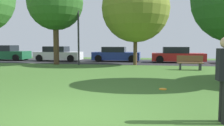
{
  "coord_description": "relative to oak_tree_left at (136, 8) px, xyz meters",
  "views": [
    {
      "loc": [
        1.73,
        -4.83,
        1.66
      ],
      "look_at": [
        0.0,
        5.02,
        0.81
      ],
      "focal_mm": 36.67,
      "sensor_mm": 36.0,
      "label": 1
    }
  ],
  "objects": [
    {
      "name": "parked_car_blue",
      "position": [
        -2.03,
        3.28,
        -3.7
      ],
      "size": [
        4.36,
        1.93,
        1.36
      ],
      "color": "#233893",
      "rests_on": "ground_plane"
    },
    {
      "name": "oak_tree_left",
      "position": [
        0.0,
        0.0,
        0.0
      ],
      "size": [
        5.17,
        5.17,
        6.92
      ],
      "color": "brown",
      "rests_on": "ground_plane"
    },
    {
      "name": "parked_car_green",
      "position": [
        -13.03,
        2.96,
        -3.65
      ],
      "size": [
        4.27,
        2.0,
        1.5
      ],
      "color": "#195633",
      "rests_on": "ground_plane"
    },
    {
      "name": "parked_car_red",
      "position": [
        3.46,
        2.95,
        -3.7
      ],
      "size": [
        4.49,
        1.92,
        1.38
      ],
      "color": "#B21E1E",
      "rests_on": "ground_plane"
    },
    {
      "name": "frisbee_disc",
      "position": [
        1.7,
        -9.34,
        -4.32
      ],
      "size": [
        0.27,
        0.27,
        0.03
      ],
      "primitive_type": "cylinder",
      "color": "orange",
      "rests_on": "ground_plane"
    },
    {
      "name": "oak_tree_right",
      "position": [
        -6.29,
        -0.42,
        0.56
      ],
      "size": [
        4.37,
        4.37,
        7.1
      ],
      "color": "brown",
      "rests_on": "ground_plane"
    },
    {
      "name": "ground_plane",
      "position": [
        -0.44,
        -12.89,
        -4.33
      ],
      "size": [
        44.0,
        44.0,
        0.0
      ],
      "primitive_type": "plane",
      "color": "#3D6628"
    },
    {
      "name": "road_strip",
      "position": [
        -0.44,
        3.11,
        -4.33
      ],
      "size": [
        44.0,
        6.4,
        0.01
      ],
      "primitive_type": "cube",
      "color": "#28282B",
      "rests_on": "ground_plane"
    },
    {
      "name": "park_bench",
      "position": [
        3.66,
        -2.71,
        -3.86
      ],
      "size": [
        1.6,
        0.45,
        0.9
      ],
      "rotation": [
        0.0,
        0.0,
        3.14
      ],
      "color": "brown",
      "rests_on": "ground_plane"
    },
    {
      "name": "street_lamp_post",
      "position": [
        -4.33,
        -0.69,
        -2.08
      ],
      "size": [
        0.14,
        0.14,
        4.5
      ],
      "primitive_type": "cylinder",
      "color": "#2D2D33",
      "rests_on": "ground_plane"
    },
    {
      "name": "parked_car_white",
      "position": [
        -7.53,
        2.8,
        -3.68
      ],
      "size": [
        4.37,
        1.98,
        1.4
      ],
      "color": "white",
      "rests_on": "ground_plane"
    }
  ]
}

